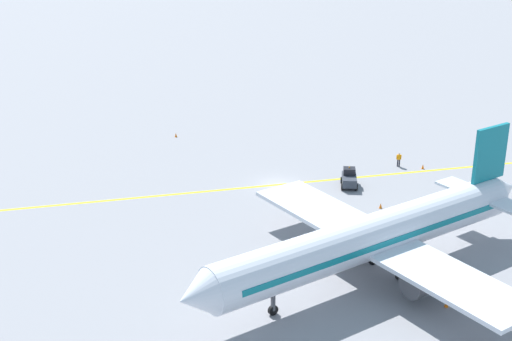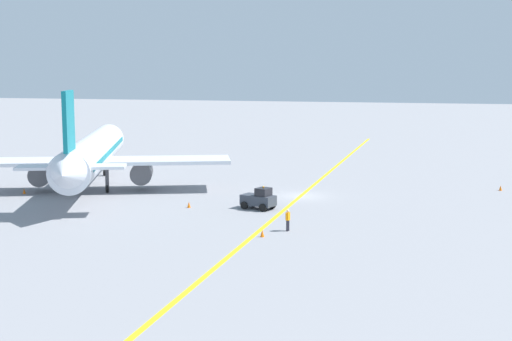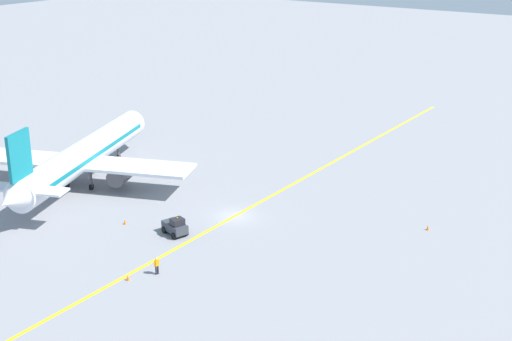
# 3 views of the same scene
# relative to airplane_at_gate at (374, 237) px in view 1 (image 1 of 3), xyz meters

# --- Properties ---
(ground_plane) EXTENTS (400.00, 400.00, 0.00)m
(ground_plane) POSITION_rel_airplane_at_gate_xyz_m (21.29, 2.22, -3.71)
(ground_plane) COLOR gray
(apron_yellow_centreline) EXTENTS (0.88, 120.00, 0.01)m
(apron_yellow_centreline) POSITION_rel_airplane_at_gate_xyz_m (21.29, 2.22, -3.71)
(apron_yellow_centreline) COLOR yellow
(apron_yellow_centreline) RESTS_ON ground
(airplane_at_gate) EXTENTS (28.04, 34.27, 10.60)m
(airplane_at_gate) POSITION_rel_airplane_at_gate_xyz_m (0.00, 0.00, 0.00)
(airplane_at_gate) COLOR silver
(airplane_at_gate) RESTS_ON ground
(baggage_tug_dark) EXTENTS (3.32, 2.49, 2.11)m
(baggage_tug_dark) POSITION_rel_airplane_at_gate_xyz_m (19.05, -5.17, -2.81)
(baggage_tug_dark) COLOR #333842
(baggage_tug_dark) RESTS_ON ground
(ground_crew_worker) EXTENTS (0.30, 0.56, 1.68)m
(ground_crew_worker) POSITION_rel_airplane_at_gate_xyz_m (23.42, -12.93, -2.80)
(ground_crew_worker) COLOR #23232D
(ground_crew_worker) RESTS_ON ground
(traffic_cone_near_nose) EXTENTS (0.32, 0.32, 0.55)m
(traffic_cone_near_nose) POSITION_rel_airplane_at_gate_xyz_m (22.03, -15.34, -3.43)
(traffic_cone_near_nose) COLOR orange
(traffic_cone_near_nose) RESTS_ON ground
(traffic_cone_mid_apron) EXTENTS (0.32, 0.32, 0.55)m
(traffic_cone_mid_apron) POSITION_rel_airplane_at_gate_xyz_m (-5.63, -3.77, -3.43)
(traffic_cone_mid_apron) COLOR orange
(traffic_cone_mid_apron) RESTS_ON ground
(traffic_cone_by_wingtip) EXTENTS (0.32, 0.32, 0.55)m
(traffic_cone_by_wingtip) POSITION_rel_airplane_at_gate_xyz_m (12.80, -6.20, -3.43)
(traffic_cone_by_wingtip) COLOR orange
(traffic_cone_by_wingtip) RESTS_ON ground
(traffic_cone_far_edge) EXTENTS (0.32, 0.32, 0.55)m
(traffic_cone_far_edge) POSITION_rel_airplane_at_gate_xyz_m (40.41, 10.74, -3.43)
(traffic_cone_far_edge) COLOR orange
(traffic_cone_far_edge) RESTS_ON ground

